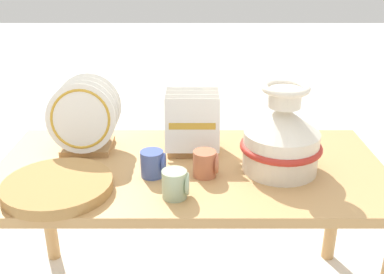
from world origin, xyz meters
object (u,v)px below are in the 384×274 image
Objects in this scene: ceramic_vase at (283,137)px; dish_rack_square_plates at (194,129)px; dish_rack_round_plates at (87,121)px; mug_sage_glaze at (177,184)px; mug_terracotta_glaze at (207,164)px; mug_cobalt_glaze at (155,164)px; wicker_charger_stack at (59,186)px.

dish_rack_square_plates is (-0.30, 0.17, -0.04)m from ceramic_vase.
dish_rack_round_plates is 3.02× the size of mug_sage_glaze.
mug_sage_glaze is 1.00× the size of mug_terracotta_glaze.
ceramic_vase is at bearing -29.19° from dish_rack_square_plates.
wicker_charger_stack is at bearing -160.22° from mug_cobalt_glaze.
dish_rack_square_plates is 0.64× the size of wicker_charger_stack.
ceramic_vase is 3.40× the size of mug_sage_glaze.
ceramic_vase is 1.39× the size of dish_rack_square_plates.
wicker_charger_stack is 3.84× the size of mug_sage_glaze.
ceramic_vase is 0.35m from dish_rack_square_plates.
mug_sage_glaze is (-0.35, -0.18, -0.08)m from ceramic_vase.
ceramic_vase is 3.40× the size of mug_cobalt_glaze.
mug_sage_glaze is at bearing -44.73° from dish_rack_round_plates.
dish_rack_round_plates reaches higher than mug_cobalt_glaze.
mug_terracotta_glaze is (0.44, -0.20, -0.07)m from dish_rack_round_plates.
dish_rack_round_plates is 0.49m from mug_terracotta_glaze.
dish_rack_round_plates is 3.02× the size of mug_cobalt_glaze.
ceramic_vase is 0.71m from dish_rack_round_plates.
mug_terracotta_glaze is (0.47, 0.11, 0.03)m from wicker_charger_stack.
dish_rack_square_plates reaches higher than mug_cobalt_glaze.
dish_rack_round_plates reaches higher than mug_terracotta_glaze.
wicker_charger_stack is at bearing 174.90° from mug_sage_glaze.
dish_rack_round_plates is 0.33m from wicker_charger_stack.
mug_terracotta_glaze reaches higher than wicker_charger_stack.
wicker_charger_stack is 0.31m from mug_cobalt_glaze.
wicker_charger_stack is (-0.72, -0.15, -0.11)m from ceramic_vase.
mug_terracotta_glaze is (-0.25, -0.04, -0.08)m from ceramic_vase.
mug_sage_glaze is at bearing -60.23° from mug_cobalt_glaze.
dish_rack_round_plates is 0.49m from mug_sage_glaze.
dish_rack_square_plates is 0.25m from mug_cobalt_glaze.
dish_rack_square_plates is 2.45× the size of mug_terracotta_glaze.
dish_rack_square_plates reaches higher than mug_terracotta_glaze.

